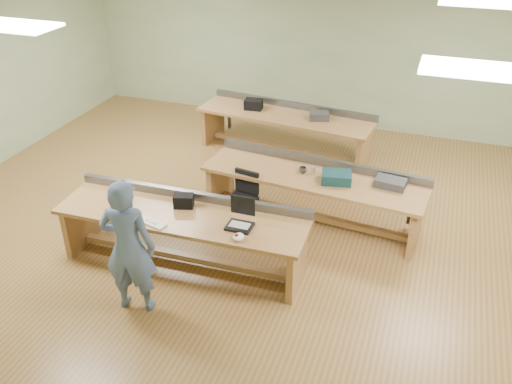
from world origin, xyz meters
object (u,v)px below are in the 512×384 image
workbench_back (285,124)px  camera_bag (184,201)px  laptop_base (240,226)px  drinks_can (313,171)px  parts_bin_teal (337,177)px  mug (303,170)px  task_chair (242,207)px  workbench_front (184,225)px  workbench_mid (313,187)px  person (129,247)px  parts_bin_grey (390,183)px

workbench_back → camera_bag: size_ratio=13.11×
laptop_base → drinks_can: bearing=72.8°
parts_bin_teal → mug: parts_bin_teal is taller
camera_bag → task_chair: size_ratio=0.30×
workbench_front → workbench_mid: bearing=47.4°
laptop_base → mug: size_ratio=2.80×
workbench_front → workbench_back: 3.58m
workbench_back → person: bearing=-89.2°
person → drinks_can: 2.89m
workbench_front → parts_bin_teal: size_ratio=7.99×
workbench_mid → workbench_back: 2.30m
workbench_mid → laptop_base: size_ratio=10.55×
workbench_front → drinks_can: (1.29, 1.52, 0.25)m
person → parts_bin_grey: (2.53, 2.49, -0.03)m
workbench_back → camera_bag: (-0.32, -3.43, 0.27)m
workbench_back → parts_bin_grey: (2.08, -2.04, 0.24)m
person → mug: 2.81m
person → drinks_can: size_ratio=14.20×
task_chair → parts_bin_grey: bearing=23.2°
task_chair → drinks_can: 1.13m
laptop_base → camera_bag: (-0.84, 0.22, 0.07)m
workbench_mid → person: (-1.49, -2.47, 0.27)m
camera_bag → parts_bin_grey: 2.77m
task_chair → mug: (0.75, 0.46, 0.49)m
workbench_front → parts_bin_teal: (1.64, 1.42, 0.26)m
workbench_back → parts_bin_grey: size_ratio=7.93×
task_chair → workbench_back: bearing=102.3°
parts_bin_grey → drinks_can: (-1.07, -0.01, 0.00)m
laptop_base → parts_bin_grey: bearing=45.7°
laptop_base → workbench_back: bearing=97.9°
person → workbench_mid: bearing=-132.0°
laptop_base → camera_bag: camera_bag is taller
workbench_mid → task_chair: 1.05m
camera_bag → parts_bin_teal: 2.12m
parts_bin_teal → mug: size_ratio=3.68×
parts_bin_grey → mug: 1.22m
drinks_can → parts_bin_grey: bearing=0.3°
workbench_mid → person: 2.90m
workbench_back → laptop_base: 3.69m
parts_bin_teal → task_chair: bearing=-164.0°
laptop_base → parts_bin_teal: bearing=60.3°
workbench_mid → person: bearing=-115.7°
workbench_front → camera_bag: 0.31m
workbench_front → parts_bin_grey: bearing=31.3°
workbench_front → drinks_can: bearing=48.2°
person → camera_bag: (0.13, 1.10, -0.00)m
workbench_back → parts_bin_grey: 2.92m
workbench_back → task_chair: bearing=-80.9°
workbench_mid → drinks_can: bearing=149.3°
workbench_front → camera_bag: camera_bag is taller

